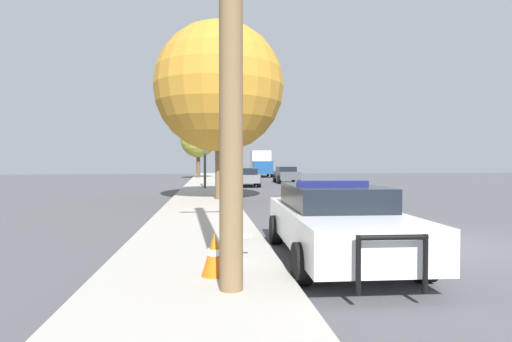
% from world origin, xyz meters
% --- Properties ---
extents(ground_plane, '(110.00, 110.00, 0.00)m').
position_xyz_m(ground_plane, '(0.00, 0.00, 0.00)').
color(ground_plane, '#4F4F54').
extents(sidewalk_left, '(3.00, 110.00, 0.13)m').
position_xyz_m(sidewalk_left, '(-5.10, 0.00, 0.07)').
color(sidewalk_left, '#ADA89E').
rests_on(sidewalk_left, ground_plane).
extents(police_car, '(2.29, 5.09, 1.49)m').
position_xyz_m(police_car, '(-2.44, -0.88, 0.75)').
color(police_car, white).
rests_on(police_car, ground_plane).
extents(fire_hydrant, '(0.52, 0.23, 0.78)m').
position_xyz_m(fire_hydrant, '(-4.35, -1.18, 0.54)').
color(fire_hydrant, white).
rests_on(fire_hydrant, sidewalk_left).
extents(traffic_light, '(3.81, 0.35, 5.16)m').
position_xyz_m(traffic_light, '(-3.57, 18.02, 3.78)').
color(traffic_light, '#424247').
rests_on(traffic_light, sidewalk_left).
extents(car_background_oncoming, '(2.05, 4.26, 1.44)m').
position_xyz_m(car_background_oncoming, '(2.02, 26.41, 0.78)').
color(car_background_oncoming, '#474C51').
rests_on(car_background_oncoming, ground_plane).
extents(car_background_midblock, '(1.97, 4.39, 1.39)m').
position_xyz_m(car_background_midblock, '(-1.97, 21.88, 0.74)').
color(car_background_midblock, slate).
rests_on(car_background_midblock, ground_plane).
extents(box_truck, '(2.79, 7.64, 3.25)m').
position_xyz_m(box_truck, '(1.76, 42.12, 1.71)').
color(box_truck, navy).
rests_on(box_truck, ground_plane).
extents(tree_sidewalk_far, '(3.92, 3.92, 6.16)m').
position_xyz_m(tree_sidewalk_far, '(-5.95, 36.55, 4.30)').
color(tree_sidewalk_far, brown).
rests_on(tree_sidewalk_far, sidewalk_left).
extents(tree_sidewalk_near, '(5.98, 5.98, 8.18)m').
position_xyz_m(tree_sidewalk_near, '(-4.34, 10.36, 5.31)').
color(tree_sidewalk_near, brown).
rests_on(tree_sidewalk_near, sidewalk_left).
extents(traffic_cone, '(0.39, 0.39, 0.65)m').
position_xyz_m(traffic_cone, '(-4.76, -2.22, 0.46)').
color(traffic_cone, orange).
rests_on(traffic_cone, sidewalk_left).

